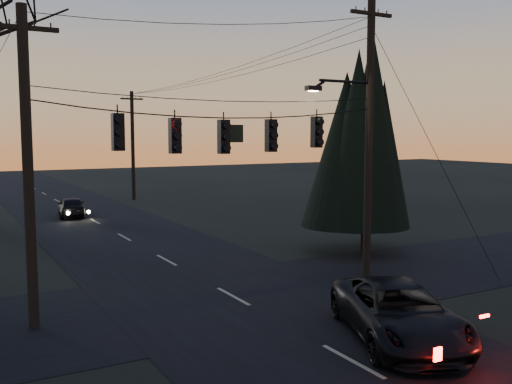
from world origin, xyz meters
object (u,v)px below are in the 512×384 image
evergreen_right (366,147)px  sedan_oncoming_a (72,207)px  utility_pole_right (366,276)px  utility_pole_left (34,328)px  suv_near (399,313)px  utility_pole_far_r (134,199)px

evergreen_right → sedan_oncoming_a: 19.92m
utility_pole_right → evergreen_right: 6.24m
utility_pole_right → utility_pole_left: utility_pole_right is taller
suv_near → utility_pole_left: bearing=167.5°
utility_pole_far_r → evergreen_right: 25.32m
suv_near → sedan_oncoming_a: bearing=118.3°
utility_pole_far_r → suv_near: bearing=-96.2°
utility_pole_right → sedan_oncoming_a: 21.54m
utility_pole_left → evergreen_right: size_ratio=1.05×
utility_pole_left → suv_near: size_ratio=1.65×
utility_pole_left → sedan_oncoming_a: bearing=75.8°
utility_pole_far_r → sedan_oncoming_a: (-6.30, -7.41, 0.65)m
utility_pole_left → evergreen_right: bearing=12.9°
utility_pole_far_r → suv_near: size_ratio=1.65×
utility_pole_left → suv_near: bearing=-35.0°
utility_pole_left → evergreen_right: (14.15, 3.25, 4.63)m
evergreen_right → utility_pole_right: bearing=-129.3°
utility_pole_left → utility_pole_far_r: 30.27m
utility_pole_right → utility_pole_left: size_ratio=1.18×
suv_near → utility_pole_right: bearing=79.0°
utility_pole_right → utility_pole_left: (-11.50, 0.00, 0.00)m
utility_pole_right → utility_pole_far_r: 28.00m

